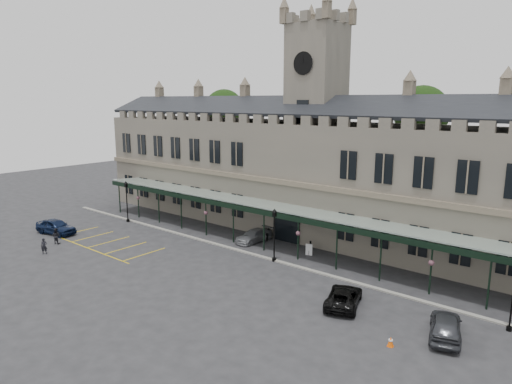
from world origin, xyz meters
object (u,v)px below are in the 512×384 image
Objects in this scene: lamp_post_mid at (274,230)px; sign_board at (309,250)px; car_left_a at (56,227)px; lamp_post_left at (127,198)px; car_taxi at (254,236)px; car_right_a at (446,326)px; clock_tower at (316,112)px; station_building at (314,174)px; traffic_cone at (391,342)px; person_b at (56,236)px; person_a at (44,246)px; car_van at (344,297)px.

sign_board is (1.55, 3.38, -2.39)m from lamp_post_mid.
car_left_a is at bearing -173.51° from sign_board.
lamp_post_left reaches higher than car_taxi.
car_left_a is 1.07× the size of car_right_a.
car_left_a is (-21.00, -18.95, -12.28)m from clock_tower.
station_building is at bearing 29.29° from lamp_post_left.
traffic_cone is 0.38× the size of person_b.
lamp_post_mid is at bearing -76.07° from clock_tower.
car_taxi reaches higher than sign_board.
traffic_cone is at bearing -10.75° from lamp_post_left.
clock_tower is 15.08m from sign_board.
car_right_a is (38.30, -3.73, -2.18)m from lamp_post_left.
person_a is (5.58, -4.01, -0.05)m from car_left_a.
person_a is (3.88, -12.05, -2.18)m from lamp_post_left.
clock_tower is at bearing 133.46° from traffic_cone.
station_building reaches higher than car_right_a.
person_b is (-29.55, -6.02, 0.17)m from car_van.
car_van reaches higher than sign_board.
sign_board is at bearing -15.97° from person_a.
person_b is (3.41, -1.71, -0.01)m from car_left_a.
clock_tower is at bearing -58.87° from car_left_a.
person_b is at bearing -130.52° from station_building.
lamp_post_left reaches higher than car_left_a.
sign_board is at bearing -62.79° from car_van.
car_taxi is 16.27m from car_van.
person_a is at bearing -136.62° from car_left_a.
car_van is (7.79, -7.44, 0.11)m from sign_board.
sign_board is 0.25× the size of car_taxi.
lamp_post_left reaches higher than person_a.
car_van reaches higher than traffic_cone.
traffic_cone is 3.83m from car_right_a.
car_taxi is (-2.53, -7.18, -5.83)m from station_building.
clock_tower is 5.09× the size of car_left_a.
clock_tower is 30.84m from car_left_a.
traffic_cone is 34.55m from person_b.
car_left_a reaches higher than car_right_a.
traffic_cone is at bearing 160.48° from person_b.
person_a is at bearing -2.23° from car_van.
clock_tower is at bearing 90.00° from station_building.
station_building is at bearing -90.00° from clock_tower.
clock_tower is 5.62× the size of car_taxi.
car_taxi is at bearing -46.08° from car_van.
station_building is 28.78m from car_left_a.
car_left_a is 33.24m from car_van.
car_right_a is 2.93× the size of person_a.
lamp_post_left is 17.31m from car_taxi.
car_taxi is at bearing -109.23° from clock_tower.
person_b is (-2.17, 2.29, 0.04)m from person_a.
sign_board is at bearing -75.91° from car_left_a.
sign_board is 0.23× the size of car_van.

